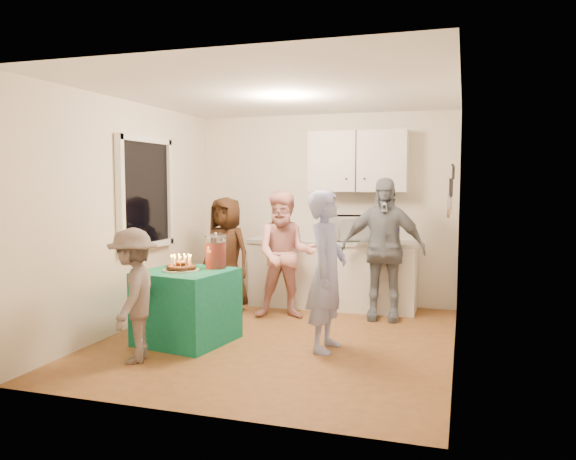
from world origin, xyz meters
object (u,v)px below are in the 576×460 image
(woman_back_right, at_px, (383,249))
(punch_jar, at_px, (216,253))
(counter, at_px, (332,275))
(woman_back_center, at_px, (285,255))
(microwave, at_px, (351,228))
(party_table, at_px, (187,306))
(child_near_left, at_px, (133,295))
(woman_back_left, at_px, (226,254))
(man_birthday, at_px, (327,271))

(woman_back_right, bearing_deg, punch_jar, -142.54)
(counter, xyz_separation_m, woman_back_center, (-0.43, -0.74, 0.36))
(microwave, relative_size, woman_back_right, 0.34)
(party_table, height_order, child_near_left, child_near_left)
(punch_jar, distance_m, child_near_left, 1.08)
(punch_jar, bearing_deg, microwave, 58.70)
(woman_back_left, distance_m, woman_back_center, 0.88)
(microwave, height_order, woman_back_right, woman_back_right)
(microwave, distance_m, party_table, 2.54)
(woman_back_left, bearing_deg, child_near_left, -76.52)
(punch_jar, bearing_deg, party_table, -136.19)
(party_table, relative_size, woman_back_right, 0.49)
(counter, xyz_separation_m, microwave, (0.24, 0.00, 0.64))
(man_birthday, bearing_deg, counter, 13.90)
(party_table, distance_m, punch_jar, 0.64)
(counter, xyz_separation_m, man_birthday, (0.37, -1.88, 0.37))
(man_birthday, distance_m, woman_back_center, 1.39)
(man_birthday, bearing_deg, woman_back_left, 54.63)
(man_birthday, bearing_deg, punch_jar, 89.94)
(child_near_left, bearing_deg, woman_back_center, 138.97)
(woman_back_center, bearing_deg, microwave, 32.84)
(woman_back_left, bearing_deg, microwave, 33.59)
(man_birthday, bearing_deg, party_table, 99.17)
(microwave, relative_size, party_table, 0.70)
(party_table, bearing_deg, punch_jar, 43.81)
(counter, relative_size, man_birthday, 1.37)
(party_table, xyz_separation_m, woman_back_center, (0.67, 1.30, 0.41))
(punch_jar, distance_m, woman_back_left, 1.33)
(counter, xyz_separation_m, woman_back_left, (-1.29, -0.58, 0.31))
(punch_jar, bearing_deg, man_birthday, -2.77)
(woman_back_right, bearing_deg, microwave, 134.07)
(party_table, distance_m, child_near_left, 0.79)
(microwave, height_order, punch_jar, microwave)
(man_birthday, relative_size, woman_back_left, 1.08)
(punch_jar, bearing_deg, child_near_left, -113.05)
(child_near_left, bearing_deg, woman_back_left, 162.07)
(counter, xyz_separation_m, child_near_left, (-1.27, -2.77, 0.20))
(woman_back_left, xyz_separation_m, child_near_left, (0.02, -2.19, -0.11))
(microwave, relative_size, child_near_left, 0.47)
(counter, height_order, woman_back_center, woman_back_center)
(child_near_left, bearing_deg, microwave, 132.93)
(man_birthday, bearing_deg, woman_back_right, -11.27)
(woman_back_right, bearing_deg, woman_back_center, -168.85)
(man_birthday, bearing_deg, child_near_left, 121.30)
(woman_back_right, bearing_deg, party_table, -142.13)
(man_birthday, bearing_deg, microwave, 6.61)
(microwave, height_order, child_near_left, child_near_left)
(woman_back_right, xyz_separation_m, child_near_left, (-2.00, -2.33, -0.24))
(microwave, bearing_deg, counter, 171.04)
(microwave, bearing_deg, woman_back_right, -51.55)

